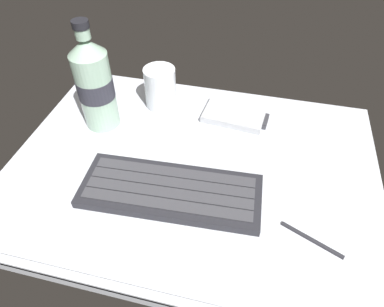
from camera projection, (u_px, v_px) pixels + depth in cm
name	position (u px, v px, depth cm)	size (l,w,h in cm)	color
ground_plane	(192.00, 170.00, 59.77)	(64.00, 48.00, 2.80)	silver
keyboard	(171.00, 191.00, 54.25)	(29.57, 12.59, 1.70)	#232328
handheld_device	(235.00, 115.00, 68.10)	(13.30, 8.74, 1.50)	#B7BABF
juice_cup	(160.00, 89.00, 68.92)	(6.40, 6.40, 8.50)	silver
water_bottle	(95.00, 84.00, 61.16)	(6.73, 6.73, 20.80)	#9EC1A8
stylus_pen	(312.00, 239.00, 48.61)	(0.70, 0.70, 9.50)	#26262B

